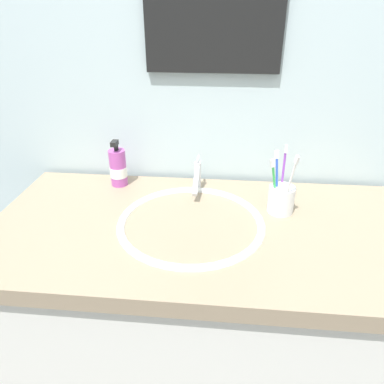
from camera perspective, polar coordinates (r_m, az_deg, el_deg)
The scene contains 10 objects.
tiled_wall_back at distance 1.27m, azimuth 3.28°, elevation 17.04°, with size 2.49×0.04×2.40m, color silver.
vanity_counter at distance 1.35m, azimuth 1.59°, elevation -20.62°, with size 1.29×0.63×0.86m.
sink_basin at distance 1.09m, azimuth -0.15°, elevation -6.51°, with size 0.44×0.44×0.10m.
faucet at distance 1.23m, azimuth 0.80°, elevation 2.48°, with size 0.02×0.16×0.11m.
toothbrush_cup at distance 1.15m, azimuth 14.03°, elevation -1.15°, with size 0.08×0.08×0.09m, color white.
toothbrush_white at distance 1.08m, azimuth 15.37°, elevation 1.44°, with size 0.03×0.05×0.21m.
toothbrush_green at distance 1.11m, azimuth 13.01°, elevation 1.57°, with size 0.04×0.02×0.18m.
toothbrush_blue at distance 1.11m, azimuth 13.40°, elevation 2.30°, with size 0.03×0.01×0.20m.
toothbrush_purple at distance 1.15m, azimuth 14.36°, elevation 3.04°, with size 0.01×0.04×0.20m.
soap_dispenser at distance 1.30m, azimuth -11.71°, elevation 3.79°, with size 0.06×0.06×0.17m.
Camera 1 is at (0.05, -0.89, 1.44)m, focal length 33.39 mm.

